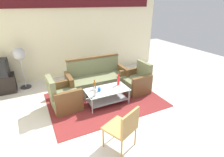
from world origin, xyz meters
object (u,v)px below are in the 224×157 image
object	(u,v)px
couch	(97,80)
coffee_table	(107,94)
tv_stand	(0,84)
bottle_brown	(95,86)
pedestal_fan	(19,56)
cup	(99,89)
wicker_chair	(124,126)
bottle_red	(118,81)
armchair_left	(64,97)
bottle_clear	(95,92)
armchair_right	(136,82)

from	to	relation	value
couch	coffee_table	world-z (taller)	couch
tv_stand	bottle_brown	bearing A→B (deg)	-37.91
coffee_table	pedestal_fan	distance (m)	2.84
bottle_brown	pedestal_fan	xyz separation A→B (m)	(-1.63, 1.82, 0.50)
pedestal_fan	cup	bearing A→B (deg)	-49.68
tv_stand	wicker_chair	distance (m)	4.08
cup	couch	bearing A→B (deg)	71.42
couch	wicker_chair	distance (m)	2.45
tv_stand	pedestal_fan	bearing A→B (deg)	4.44
wicker_chair	pedestal_fan	bearing A→B (deg)	89.42
bottle_red	cup	bearing A→B (deg)	-169.38
tv_stand	pedestal_fan	distance (m)	0.99
armchair_left	pedestal_fan	bearing A→B (deg)	-155.96
bottle_red	pedestal_fan	world-z (taller)	pedestal_fan
bottle_red	bottle_clear	distance (m)	0.84
armchair_right	wicker_chair	xyz separation A→B (m)	(-1.45, -1.80, 0.21)
bottle_red	bottle_brown	distance (m)	0.66
coffee_table	couch	bearing A→B (deg)	85.23
bottle_clear	cup	bearing A→B (deg)	44.48
coffee_table	bottle_clear	bearing A→B (deg)	-155.81
armchair_right	coffee_table	distance (m)	1.10
bottle_brown	wicker_chair	world-z (taller)	wicker_chair
couch	armchair_right	world-z (taller)	couch
couch	bottle_clear	xyz separation A→B (m)	(-0.47, -1.04, 0.19)
bottle_brown	tv_stand	size ratio (longest dim) A/B	0.33
couch	tv_stand	size ratio (longest dim) A/B	2.26
bottle_clear	couch	bearing A→B (deg)	65.66
armchair_left	bottle_brown	distance (m)	0.81
bottle_brown	pedestal_fan	distance (m)	2.49
armchair_right	cup	distance (m)	1.33
coffee_table	wicker_chair	distance (m)	1.60
bottle_brown	pedestal_fan	bearing A→B (deg)	131.82
coffee_table	bottle_red	bearing A→B (deg)	16.08
coffee_table	bottle_red	size ratio (longest dim) A/B	3.48
couch	coffee_table	distance (m)	0.87
armchair_right	bottle_clear	size ratio (longest dim) A/B	3.33
pedestal_fan	wicker_chair	size ratio (longest dim) A/B	1.51
pedestal_fan	wicker_chair	distance (m)	3.86
bottle_clear	wicker_chair	xyz separation A→B (m)	(0.01, -1.35, -0.01)
coffee_table	cup	size ratio (longest dim) A/B	11.00
coffee_table	cup	xyz separation A→B (m)	(-0.22, -0.00, 0.19)
bottle_red	bottle_clear	xyz separation A→B (m)	(-0.79, -0.29, -0.02)
armchair_left	bottle_brown	bearing A→B (deg)	76.81
couch	armchair_right	size ratio (longest dim) A/B	2.13
bottle_red	bottle_brown	size ratio (longest dim) A/B	1.21
couch	cup	xyz separation A→B (m)	(-0.29, -0.86, 0.14)
couch	coffee_table	size ratio (longest dim) A/B	1.64
tv_stand	armchair_left	bearing A→B (deg)	-47.35
bottle_clear	bottle_brown	world-z (taller)	bottle_brown
couch	armchair_left	distance (m)	1.25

